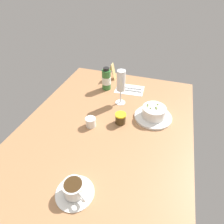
{
  "coord_description": "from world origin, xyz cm",
  "views": [
    {
      "loc": [
        -67.21,
        -24.14,
        65.33
      ],
      "look_at": [
        1.72,
        -1.99,
        7.1
      ],
      "focal_mm": 30.27,
      "sensor_mm": 36.0,
      "label": 1
    }
  ],
  "objects": [
    {
      "name": "creamer_jug",
      "position": [
        -3.62,
        7.39,
        2.51
      ],
      "size": [
        5.11,
        6.08,
        5.47
      ],
      "color": "white",
      "rests_on": "ground_plane"
    },
    {
      "name": "menu_card",
      "position": [
        46.45,
        12.41,
        5.48
      ],
      "size": [
        4.64,
        5.14,
        11.04
      ],
      "color": "tan",
      "rests_on": "ground_plane"
    },
    {
      "name": "wine_glass",
      "position": [
        20.15,
        -1.25,
        13.47
      ],
      "size": [
        5.93,
        5.93,
        20.53
      ],
      "color": "white",
      "rests_on": "ground_plane"
    },
    {
      "name": "sauce_bottle_green",
      "position": [
        32.51,
        11.62,
        6.67
      ],
      "size": [
        5.7,
        5.7,
        14.64
      ],
      "color": "#337233",
      "rests_on": "ground_plane"
    },
    {
      "name": "jam_jar",
      "position": [
        3.08,
        -6.08,
        2.9
      ],
      "size": [
        5.56,
        5.56,
        5.72
      ],
      "color": "#433018",
      "rests_on": "ground_plane"
    },
    {
      "name": "cutlery_setting",
      "position": [
        35.78,
        -2.57,
        0.26
      ],
      "size": [
        13.34,
        18.6,
        0.9
      ],
      "color": "white",
      "rests_on": "ground_plane"
    },
    {
      "name": "coffee_cup",
      "position": [
        -38.43,
        -0.96,
        2.63
      ],
      "size": [
        13.99,
        13.99,
        6.07
      ],
      "color": "white",
      "rests_on": "ground_plane"
    },
    {
      "name": "ground_plane",
      "position": [
        0.0,
        0.0,
        -1.5
      ],
      "size": [
        110.0,
        84.0,
        3.0
      ],
      "primitive_type": "cube",
      "color": "#A8754C"
    },
    {
      "name": "porridge_bowl",
      "position": [
        12.11,
        -21.49,
        3.22
      ],
      "size": [
        19.6,
        19.6,
        7.57
      ],
      "color": "white",
      "rests_on": "ground_plane"
    }
  ]
}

